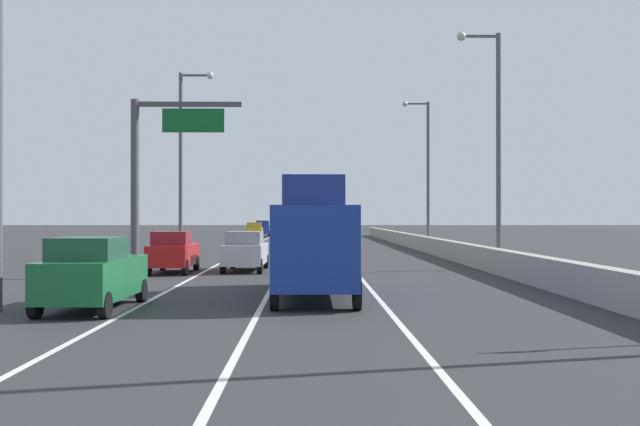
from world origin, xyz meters
TOP-DOWN VIEW (x-y plane):
  - ground_plane at (0.00, 64.00)m, footprint 320.00×320.00m
  - lane_stripe_left at (-5.50, 55.00)m, footprint 0.16×130.00m
  - lane_stripe_center at (-2.00, 55.00)m, footprint 0.16×130.00m
  - lane_stripe_right at (1.50, 55.00)m, footprint 0.16×130.00m
  - jersey_barrier_right at (7.82, 40.00)m, footprint 0.60×120.00m
  - overhead_sign_gantry at (-7.26, 29.25)m, footprint 4.68×0.36m
  - lamp_post_right_second at (8.28, 33.65)m, footprint 2.14×0.44m
  - lamp_post_right_third at (8.33, 55.67)m, footprint 2.14×0.44m
  - lamp_post_left_near at (-8.79, 17.62)m, footprint 2.14×0.44m
  - lamp_post_left_mid at (-8.33, 44.05)m, footprint 2.14×0.44m
  - car_yellow_0 at (-6.63, 80.41)m, footprint 1.98×4.84m
  - car_silver_1 at (-3.63, 32.74)m, footprint 1.94×4.61m
  - car_blue_2 at (-6.52, 94.30)m, footprint 1.88×4.17m
  - car_green_3 at (-6.58, 17.94)m, footprint 2.05×4.73m
  - car_white_4 at (-0.74, 57.32)m, footprint 2.00×4.73m
  - car_red_5 at (-6.80, 31.56)m, footprint 1.82×4.17m
  - box_truck at (-0.49, 21.55)m, footprint 2.49×8.74m

SIDE VIEW (x-z plane):
  - ground_plane at x=0.00m, z-range 0.00..0.00m
  - lane_stripe_left at x=-5.50m, z-range 0.00..0.00m
  - lane_stripe_center at x=-2.00m, z-range 0.00..0.00m
  - lane_stripe_right at x=1.50m, z-range 0.00..0.00m
  - jersey_barrier_right at x=7.82m, z-range 0.00..1.10m
  - car_silver_1 at x=-3.63m, z-range 0.00..1.86m
  - car_red_5 at x=-6.80m, z-range 0.00..1.88m
  - car_yellow_0 at x=-6.63m, z-range 0.00..1.91m
  - car_green_3 at x=-6.58m, z-range 0.00..2.00m
  - car_blue_2 at x=-6.52m, z-range -0.01..2.03m
  - car_white_4 at x=-0.74m, z-range 0.00..2.08m
  - box_truck at x=-0.49m, z-range -0.18..3.78m
  - overhead_sign_gantry at x=-7.26m, z-range 0.98..8.48m
  - lamp_post_right_second at x=8.28m, z-range 0.77..12.25m
  - lamp_post_right_third at x=8.33m, z-range 0.77..12.25m
  - lamp_post_left_near at x=-8.79m, z-range 0.77..12.25m
  - lamp_post_left_mid at x=-8.33m, z-range 0.77..12.25m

